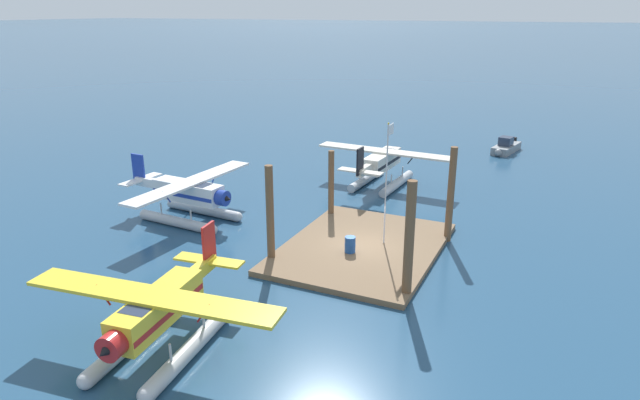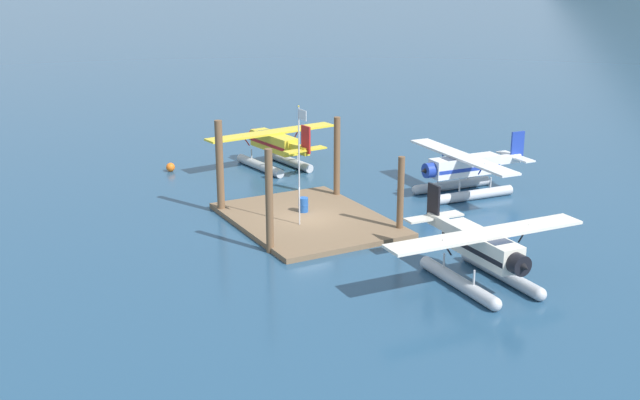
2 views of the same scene
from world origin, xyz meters
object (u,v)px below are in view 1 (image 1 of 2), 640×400
at_px(flagpole, 387,171).
at_px(fuel_drum, 350,244).
at_px(seaplane_yellow_port_fwd, 158,317).
at_px(boat_grey_open_se, 506,147).
at_px(seaplane_white_bow_centre, 189,197).
at_px(seaplane_cream_stbd_fwd, 382,165).

xyz_separation_m(flagpole, fuel_drum, (-2.08, 1.26, -3.77)).
relative_size(seaplane_yellow_port_fwd, boat_grey_open_se, 2.17).
distance_m(flagpole, boat_grey_open_se, 26.31).
relative_size(flagpole, seaplane_white_bow_centre, 0.65).
distance_m(flagpole, seaplane_cream_stbd_fwd, 12.09).
bearing_deg(fuel_drum, seaplane_white_bow_centre, 85.52).
bearing_deg(seaplane_white_bow_centre, flagpole, -84.59).
bearing_deg(fuel_drum, seaplane_cream_stbd_fwd, 11.58).
xyz_separation_m(flagpole, seaplane_white_bow_centre, (-1.19, 12.57, -2.93)).
xyz_separation_m(seaplane_cream_stbd_fwd, boat_grey_open_se, (14.75, -7.23, -1.09)).
bearing_deg(seaplane_white_bow_centre, boat_grey_open_se, -30.43).
bearing_deg(boat_grey_open_se, seaplane_white_bow_centre, 149.57).
distance_m(flagpole, seaplane_white_bow_centre, 12.96).
bearing_deg(seaplane_yellow_port_fwd, fuel_drum, -16.83).
height_order(seaplane_yellow_port_fwd, boat_grey_open_se, seaplane_yellow_port_fwd).
bearing_deg(flagpole, fuel_drum, 148.73).
bearing_deg(fuel_drum, flagpole, -31.27).
xyz_separation_m(seaplane_yellow_port_fwd, seaplane_cream_stbd_fwd, (24.48, -0.75, 0.00)).
relative_size(flagpole, boat_grey_open_se, 1.42).
bearing_deg(fuel_drum, boat_grey_open_se, -9.26).
bearing_deg(boat_grey_open_se, fuel_drum, 170.74).
xyz_separation_m(fuel_drum, seaplane_white_bow_centre, (0.89, 11.31, 0.84)).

